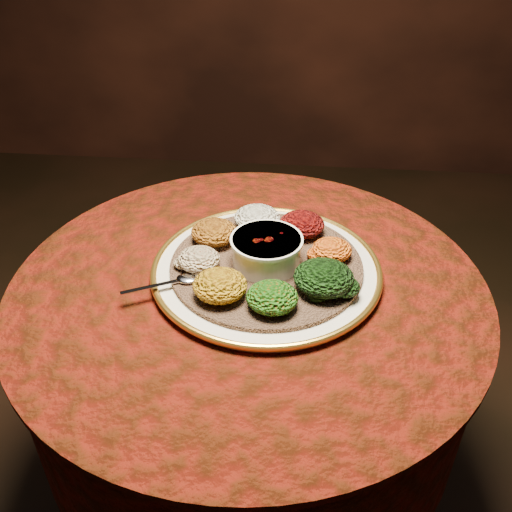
{
  "coord_description": "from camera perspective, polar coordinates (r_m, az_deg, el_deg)",
  "views": [
    {
      "loc": [
        0.1,
        -0.89,
        1.45
      ],
      "look_at": [
        0.01,
        0.06,
        0.76
      ],
      "focal_mm": 40.0,
      "sensor_mm": 36.0,
      "label": 1
    }
  ],
  "objects": [
    {
      "name": "injera",
      "position": [
        1.16,
        1.04,
        -0.93
      ],
      "size": [
        0.41,
        0.41,
        0.01
      ],
      "primitive_type": "cylinder",
      "rotation": [
        0.0,
        0.0,
        0.04
      ],
      "color": "brown",
      "rests_on": "platter"
    },
    {
      "name": "portion_kik",
      "position": [
        1.06,
        -3.62,
        -2.96
      ],
      "size": [
        0.1,
        0.1,
        0.05
      ],
      "primitive_type": "ellipsoid",
      "color": "#B4830F",
      "rests_on": "injera"
    },
    {
      "name": "stew_bowl",
      "position": [
        1.13,
        1.06,
        0.69
      ],
      "size": [
        0.14,
        0.14,
        0.06
      ],
      "color": "white",
      "rests_on": "injera"
    },
    {
      "name": "table",
      "position": [
        1.27,
        -0.75,
        -9.1
      ],
      "size": [
        0.96,
        0.96,
        0.73
      ],
      "color": "black",
      "rests_on": "ground"
    },
    {
      "name": "platter",
      "position": [
        1.16,
        1.03,
        -1.36
      ],
      "size": [
        0.56,
        0.56,
        0.02
      ],
      "rotation": [
        0.0,
        0.0,
        -0.29
      ],
      "color": "beige",
      "rests_on": "table"
    },
    {
      "name": "portion_kitfo",
      "position": [
        1.23,
        4.61,
        3.19
      ],
      "size": [
        0.1,
        0.09,
        0.05
      ],
      "primitive_type": "ellipsoid",
      "color": "black",
      "rests_on": "injera"
    },
    {
      "name": "portion_tikil",
      "position": [
        1.17,
        7.6,
        0.63
      ],
      "size": [
        0.08,
        0.08,
        0.04
      ],
      "primitive_type": "ellipsoid",
      "color": "#CB9410",
      "rests_on": "injera"
    },
    {
      "name": "portion_ayib",
      "position": [
        1.25,
        0.12,
        3.81
      ],
      "size": [
        0.1,
        0.1,
        0.05
      ],
      "primitive_type": "ellipsoid",
      "color": "silver",
      "rests_on": "injera"
    },
    {
      "name": "portion_timatim",
      "position": [
        1.14,
        -5.73,
        -0.32
      ],
      "size": [
        0.08,
        0.08,
        0.04
      ],
      "primitive_type": "ellipsoid",
      "color": "maroon",
      "rests_on": "injera"
    },
    {
      "name": "portion_gomen",
      "position": [
        1.08,
        6.79,
        -2.17
      ],
      "size": [
        0.11,
        0.11,
        0.06
      ],
      "primitive_type": "ellipsoid",
      "color": "black",
      "rests_on": "injera"
    },
    {
      "name": "spoon",
      "position": [
        1.11,
        -7.46,
        -2.38
      ],
      "size": [
        0.14,
        0.08,
        0.01
      ],
      "rotation": [
        0.0,
        0.0,
        -2.69
      ],
      "color": "silver",
      "rests_on": "injera"
    },
    {
      "name": "portion_shiro",
      "position": [
        1.21,
        -4.21,
        2.39
      ],
      "size": [
        0.1,
        0.09,
        0.05
      ],
      "primitive_type": "ellipsoid",
      "color": "#945311",
      "rests_on": "injera"
    },
    {
      "name": "portion_mixveg",
      "position": [
        1.03,
        1.63,
        -4.15
      ],
      "size": [
        0.1,
        0.09,
        0.05
      ],
      "primitive_type": "ellipsoid",
      "color": "#9A3D09",
      "rests_on": "injera"
    }
  ]
}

